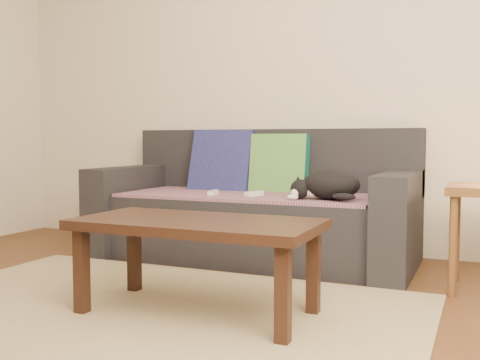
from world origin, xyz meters
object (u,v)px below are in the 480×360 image
object	(u,v)px
cat	(328,185)
wii_remote_b	(254,194)
wii_remote_a	(213,193)
coffee_table	(197,232)
sofa	(255,212)

from	to	relation	value
cat	wii_remote_b	world-z (taller)	cat
wii_remote_a	coffee_table	xyz separation A→B (m)	(0.41, -1.00, -0.07)
coffee_table	wii_remote_b	bearing A→B (deg)	98.27
sofa	wii_remote_a	bearing A→B (deg)	-122.40
wii_remote_b	coffee_table	bearing A→B (deg)	-152.58
cat	wii_remote_b	bearing A→B (deg)	-165.93
wii_remote_a	coffee_table	bearing A→B (deg)	-168.47
cat	wii_remote_a	bearing A→B (deg)	-160.60
wii_remote_a	wii_remote_b	world-z (taller)	same
wii_remote_a	wii_remote_b	size ratio (longest dim) A/B	1.00
cat	wii_remote_b	distance (m)	0.49
cat	wii_remote_a	distance (m)	0.75
sofa	wii_remote_b	xyz separation A→B (m)	(0.08, -0.22, 0.15)
sofa	wii_remote_b	bearing A→B (deg)	-69.76
wii_remote_b	cat	bearing A→B (deg)	-73.60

